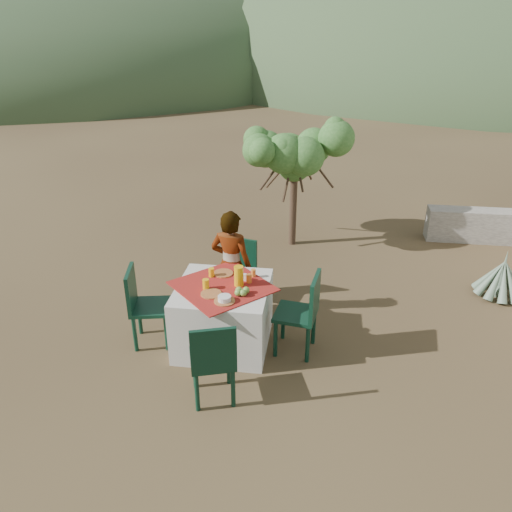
{
  "coord_description": "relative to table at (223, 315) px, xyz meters",
  "views": [
    {
      "loc": [
        0.5,
        -4.84,
        3.45
      ],
      "look_at": [
        -0.21,
        0.3,
        0.96
      ],
      "focal_mm": 35.0,
      "sensor_mm": 36.0,
      "label": 1
    }
  ],
  "objects": [
    {
      "name": "ground",
      "position": [
        0.53,
        0.1,
        -0.38
      ],
      "size": [
        160.0,
        160.0,
        0.0
      ],
      "primitive_type": "plane",
      "color": "#3C2B1B",
      "rests_on": "ground"
    },
    {
      "name": "juice_pitcher",
      "position": [
        0.18,
        0.04,
        0.5
      ],
      "size": [
        0.11,
        0.11,
        0.23
      ],
      "primitive_type": "cylinder",
      "color": "#EDAA0F",
      "rests_on": "table"
    },
    {
      "name": "jar_left",
      "position": [
        0.28,
        0.12,
        0.43
      ],
      "size": [
        0.06,
        0.06,
        0.1
      ],
      "primitive_type": "cylinder",
      "color": "orange",
      "rests_on": "table"
    },
    {
      "name": "shrub_tree",
      "position": [
        0.63,
        3.0,
        1.06
      ],
      "size": [
        1.55,
        1.52,
        1.83
      ],
      "color": "#402C20",
      "rests_on": "ground"
    },
    {
      "name": "agave",
      "position": [
        3.52,
        1.62,
        -0.13
      ],
      "size": [
        0.7,
        0.7,
        0.75
      ],
      "rotation": [
        0.0,
        0.0,
        0.2
      ],
      "color": "slate",
      "rests_on": "ground"
    },
    {
      "name": "table",
      "position": [
        0.0,
        0.0,
        0.0
      ],
      "size": [
        1.3,
        1.3,
        0.76
      ],
      "color": "silver",
      "rests_on": "ground"
    },
    {
      "name": "hill_near_right",
      "position": [
        12.53,
        36.1,
        -0.38
      ],
      "size": [
        48.0,
        48.0,
        20.0
      ],
      "primitive_type": "ellipsoid",
      "color": "#374C2A",
      "rests_on": "ground"
    },
    {
      "name": "glass_far",
      "position": [
        -0.17,
        0.2,
        0.43
      ],
      "size": [
        0.06,
        0.06,
        0.1
      ],
      "primitive_type": "cylinder",
      "color": "#EDAA0F",
      "rests_on": "table"
    },
    {
      "name": "chair_near",
      "position": [
        0.1,
        -0.99,
        0.14
      ],
      "size": [
        0.54,
        0.54,
        0.93
      ],
      "rotation": [
        0.0,
        0.0,
        3.45
      ],
      "color": "black",
      "rests_on": "ground"
    },
    {
      "name": "jar_right",
      "position": [
        0.31,
        0.27,
        0.43
      ],
      "size": [
        0.06,
        0.06,
        0.09
      ],
      "primitive_type": "cylinder",
      "color": "orange",
      "rests_on": "table"
    },
    {
      "name": "chair_left",
      "position": [
        -0.9,
        -0.1,
        0.15
      ],
      "size": [
        0.51,
        0.51,
        0.95
      ],
      "rotation": [
        0.0,
        0.0,
        1.77
      ],
      "color": "black",
      "rests_on": "ground"
    },
    {
      "name": "plate_near",
      "position": [
        -0.08,
        -0.21,
        0.39
      ],
      "size": [
        0.23,
        0.23,
        0.01
      ],
      "primitive_type": "cylinder",
      "color": "brown",
      "rests_on": "table"
    },
    {
      "name": "plate_far",
      "position": [
        -0.05,
        0.28,
        0.39
      ],
      "size": [
        0.23,
        0.23,
        0.01
      ],
      "primitive_type": "cylinder",
      "color": "brown",
      "rests_on": "table"
    },
    {
      "name": "napkin_holder",
      "position": [
        0.21,
        0.16,
        0.42
      ],
      "size": [
        0.07,
        0.05,
        0.08
      ],
      "primitive_type": "cube",
      "rotation": [
        0.0,
        0.0,
        -0.17
      ],
      "color": "silver",
      "rests_on": "table"
    },
    {
      "name": "chair_far",
      "position": [
        0.02,
        1.03,
        0.09
      ],
      "size": [
        0.47,
        0.47,
        0.84
      ],
      "rotation": [
        0.0,
        0.0,
        -0.25
      ],
      "color": "black",
      "rests_on": "ground"
    },
    {
      "name": "hill_near_left",
      "position": [
        -17.47,
        30.1,
        -0.38
      ],
      "size": [
        40.0,
        40.0,
        16.0
      ],
      "primitive_type": "ellipsoid",
      "color": "#374C2A",
      "rests_on": "ground"
    },
    {
      "name": "stone_wall",
      "position": [
        4.13,
        3.5,
        -0.1
      ],
      "size": [
        2.6,
        0.35,
        0.55
      ],
      "primitive_type": "cube",
      "color": "gray",
      "rests_on": "ground"
    },
    {
      "name": "bowl_plate",
      "position": [
        0.09,
        -0.33,
        0.39
      ],
      "size": [
        0.23,
        0.23,
        0.01
      ],
      "primitive_type": "cylinder",
      "color": "brown",
      "rests_on": "table"
    },
    {
      "name": "hill_far_center",
      "position": [
        -3.47,
        52.1,
        -0.38
      ],
      "size": [
        60.0,
        60.0,
        24.0
      ],
      "primitive_type": "ellipsoid",
      "color": "gray",
      "rests_on": "ground"
    },
    {
      "name": "person",
      "position": [
        -0.02,
        0.63,
        0.32
      ],
      "size": [
        0.57,
        0.43,
        1.41
      ],
      "primitive_type": "imported",
      "rotation": [
        0.0,
        0.0,
        2.96
      ],
      "color": "#8C6651",
      "rests_on": "ground"
    },
    {
      "name": "glass_near",
      "position": [
        -0.16,
        -0.09,
        0.44
      ],
      "size": [
        0.07,
        0.07,
        0.12
      ],
      "primitive_type": "cylinder",
      "color": "#EDAA0F",
      "rests_on": "table"
    },
    {
      "name": "chair_right",
      "position": [
        0.91,
        -0.03,
        0.16
      ],
      "size": [
        0.51,
        0.51,
        0.97
      ],
      "rotation": [
        0.0,
        0.0,
        4.57
      ],
      "color": "black",
      "rests_on": "ground"
    },
    {
      "name": "fruit_cluster",
      "position": [
        0.24,
        -0.16,
        0.42
      ],
      "size": [
        0.15,
        0.14,
        0.08
      ],
      "color": "#6F9F39",
      "rests_on": "table"
    },
    {
      "name": "white_bowl",
      "position": [
        0.09,
        -0.33,
        0.42
      ],
      "size": [
        0.14,
        0.14,
        0.05
      ],
      "primitive_type": "cylinder",
      "color": "silver",
      "rests_on": "bowl_plate"
    }
  ]
}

